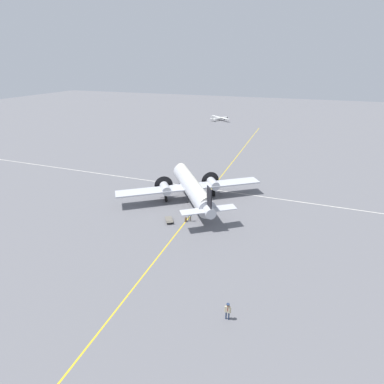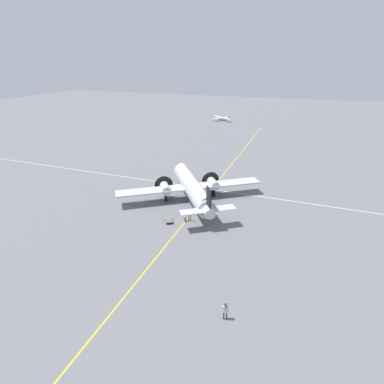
# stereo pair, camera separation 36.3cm
# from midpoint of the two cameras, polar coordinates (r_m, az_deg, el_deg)

# --- Properties ---
(ground_plane) EXTENTS (300.00, 300.00, 0.00)m
(ground_plane) POSITION_cam_midpoint_polar(r_m,az_deg,el_deg) (46.48, 0.22, -1.86)
(ground_plane) COLOR slate
(apron_line_eastwest) EXTENTS (120.00, 0.16, 0.01)m
(apron_line_eastwest) POSITION_cam_midpoint_polar(r_m,az_deg,el_deg) (46.07, 1.81, -2.11)
(apron_line_eastwest) COLOR gold
(apron_line_eastwest) RESTS_ON ground_plane
(apron_line_northsouth) EXTENTS (0.16, 120.00, 0.01)m
(apron_line_northsouth) POSITION_cam_midpoint_polar(r_m,az_deg,el_deg) (51.39, 2.45, 0.72)
(apron_line_northsouth) COLOR silver
(apron_line_northsouth) RESTS_ON ground_plane
(airliner_main) EXTENTS (17.86, 20.02, 5.72)m
(airliner_main) POSITION_cam_midpoint_polar(r_m,az_deg,el_deg) (45.82, 0.10, 1.18)
(airliner_main) COLOR silver
(airliner_main) RESTS_ON ground_plane
(crew_foreground) EXTENTS (0.28, 0.57, 1.67)m
(crew_foreground) POSITION_cam_midpoint_polar(r_m,az_deg,el_deg) (26.92, 6.80, -21.41)
(crew_foreground) COLOR navy
(crew_foreground) RESTS_ON ground_plane
(passenger_boarding) EXTENTS (0.30, 0.53, 1.65)m
(passenger_boarding) POSITION_cam_midpoint_polar(r_m,az_deg,el_deg) (40.51, -0.25, -4.34)
(passenger_boarding) COLOR #473D2D
(passenger_boarding) RESTS_ON ground_plane
(suitcase_near_door) EXTENTS (0.38, 0.15, 0.63)m
(suitcase_near_door) POSITION_cam_midpoint_polar(r_m,az_deg,el_deg) (40.79, -1.02, -5.27)
(suitcase_near_door) COLOR brown
(suitcase_near_door) RESTS_ON ground_plane
(baggage_cart) EXTENTS (2.10, 1.82, 0.56)m
(baggage_cart) POSITION_cam_midpoint_polar(r_m,az_deg,el_deg) (40.92, -4.20, -5.28)
(baggage_cart) COLOR #6B665B
(baggage_cart) RESTS_ON ground_plane
(light_aircraft_distant) EXTENTS (7.21, 8.21, 1.87)m
(light_aircraft_distant) POSITION_cam_midpoint_polar(r_m,az_deg,el_deg) (113.34, 5.77, 13.80)
(light_aircraft_distant) COLOR white
(light_aircraft_distant) RESTS_ON ground_plane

